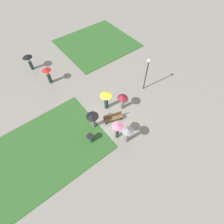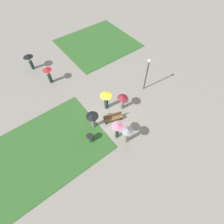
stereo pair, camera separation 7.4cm
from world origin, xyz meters
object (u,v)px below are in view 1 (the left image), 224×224
object	(u,v)px
crowd_person_maroon	(122,100)
lone_walker_mid_plaza	(48,74)
lone_walker_far_path	(29,60)
lamp_post	(147,70)
crowd_person_grey	(127,133)
crowd_person_black	(93,118)
trash_bin	(90,138)
crowd_person_pink	(117,129)
park_bench	(113,117)
crowd_person_yellow	(106,98)

from	to	relation	value
crowd_person_maroon	lone_walker_mid_plaza	distance (m)	8.52
crowd_person_maroon	lone_walker_far_path	distance (m)	11.89
crowd_person_maroon	lone_walker_mid_plaza	bearing A→B (deg)	78.63
lamp_post	crowd_person_grey	distance (m)	6.68
crowd_person_maroon	crowd_person_black	size ratio (longest dim) A/B	0.94
trash_bin	crowd_person_pink	bearing A→B (deg)	-28.50
park_bench	lone_walker_mid_plaza	distance (m)	8.54
crowd_person_maroon	trash_bin	bearing A→B (deg)	155.25
lamp_post	park_bench	bearing A→B (deg)	-166.86
lone_walker_far_path	lone_walker_mid_plaza	xyz separation A→B (m)	(0.69, -3.39, -0.03)
lone_walker_mid_plaza	crowd_person_grey	bearing A→B (deg)	4.54
lone_walker_far_path	crowd_person_black	bearing A→B (deg)	-21.91
park_bench	crowd_person_black	xyz separation A→B (m)	(-1.79, 0.54, 0.89)
crowd_person_grey	lone_walker_mid_plaza	bearing A→B (deg)	-89.02
crowd_person_black	lone_walker_far_path	bearing A→B (deg)	-100.73
crowd_person_yellow	crowd_person_pink	size ratio (longest dim) A/B	1.04
crowd_person_maroon	crowd_person_pink	size ratio (longest dim) A/B	0.91
lamp_post	crowd_person_pink	world-z (taller)	lamp_post
crowd_person_pink	crowd_person_maroon	bearing A→B (deg)	-173.53
trash_bin	crowd_person_yellow	bearing A→B (deg)	32.30
crowd_person_yellow	crowd_person_grey	world-z (taller)	crowd_person_yellow
park_bench	crowd_person_black	distance (m)	2.07
park_bench	trash_bin	xyz separation A→B (m)	(-2.82, -0.47, -0.06)
crowd_person_yellow	lamp_post	bearing A→B (deg)	-114.21
crowd_person_grey	lone_walker_mid_plaza	xyz separation A→B (m)	(-1.87, 10.58, -0.25)
park_bench	crowd_person_pink	size ratio (longest dim) A/B	0.93
park_bench	lone_walker_far_path	world-z (taller)	lone_walker_far_path
trash_bin	crowd_person_yellow	size ratio (longest dim) A/B	0.41
crowd_person_grey	lone_walker_mid_plaza	size ratio (longest dim) A/B	1.05
crowd_person_yellow	crowd_person_grey	xyz separation A→B (m)	(-0.85, -3.98, 0.08)
lamp_post	crowd_person_black	bearing A→B (deg)	-174.58
lamp_post	trash_bin	bearing A→B (deg)	-168.19
trash_bin	crowd_person_maroon	world-z (taller)	crowd_person_maroon
lamp_post	lone_walker_mid_plaza	xyz separation A→B (m)	(-7.40, 7.00, -1.29)
crowd_person_black	lone_walker_mid_plaza	distance (m)	7.67
trash_bin	crowd_person_maroon	distance (m)	4.61
crowd_person_black	crowd_person_maroon	bearing A→B (deg)	164.26
crowd_person_pink	lone_walker_far_path	bearing A→B (deg)	-116.62
lone_walker_mid_plaza	crowd_person_maroon	bearing A→B (deg)	21.58
crowd_person_pink	crowd_person_black	bearing A→B (deg)	-100.56
crowd_person_maroon	crowd_person_black	bearing A→B (deg)	142.71
park_bench	lone_walker_far_path	distance (m)	11.99
lamp_post	crowd_person_grey	world-z (taller)	lamp_post
lamp_post	lone_walker_far_path	bearing A→B (deg)	127.91
park_bench	crowd_person_grey	bearing A→B (deg)	-81.18
park_bench	crowd_person_pink	xyz separation A→B (m)	(-0.79, -1.57, 0.86)
lamp_post	crowd_person_yellow	distance (m)	4.83
crowd_person_pink	crowd_person_grey	bearing A→B (deg)	77.72
crowd_person_maroon	crowd_person_pink	xyz separation A→B (m)	(-2.37, -2.18, 0.09)
crowd_person_black	lone_walker_mid_plaza	world-z (taller)	lone_walker_mid_plaza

